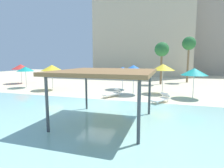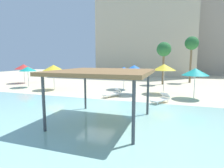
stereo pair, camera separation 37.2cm
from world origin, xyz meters
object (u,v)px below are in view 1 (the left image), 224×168
Objects in this scene: lounge_chair_2 at (113,93)px; shade_pavilion at (105,73)px; beach_umbrella_teal_3 at (25,69)px; beach_umbrella_yellow_5 at (163,67)px; beach_umbrella_yellow_4 at (52,68)px; beach_umbrella_blue_2 at (123,70)px; beach_umbrella_teal_0 at (194,72)px; palm_tree_1 at (162,50)px; palm_tree_0 at (189,45)px; beach_umbrella_blue_1 at (134,68)px; lounge_chair_0 at (161,98)px; beach_umbrella_red_6 at (21,67)px.

shade_pavilion is at bearing 44.42° from lounge_chair_2.
beach_umbrella_yellow_5 is (15.72, 0.97, 0.36)m from beach_umbrella_teal_3.
shade_pavilion is 1.76× the size of beach_umbrella_yellow_4.
beach_umbrella_teal_3 is at bearing -168.61° from beach_umbrella_blue_2.
beach_umbrella_teal_0 is 14.37m from beach_umbrella_yellow_4.
beach_umbrella_yellow_4 is at bearing 179.47° from beach_umbrella_teal_0.
palm_tree_1 reaches higher than beach_umbrella_yellow_4.
palm_tree_0 is 1.17× the size of palm_tree_1.
beach_umbrella_yellow_5 reaches higher than beach_umbrella_teal_0.
beach_umbrella_blue_1 is at bearing -105.41° from palm_tree_1.
beach_umbrella_blue_1 reaches higher than beach_umbrella_teal_3.
beach_umbrella_yellow_4 is 1.42× the size of lounge_chair_0.
beach_umbrella_blue_1 reaches higher than lounge_chair_2.
beach_umbrella_yellow_5 reaches higher than beach_umbrella_yellow_4.
palm_tree_0 reaches higher than lounge_chair_0.
shade_pavilion reaches higher than lounge_chair_2.
beach_umbrella_yellow_4 reaches higher than beach_umbrella_blue_2.
beach_umbrella_blue_1 is 4.57m from lounge_chair_0.
beach_umbrella_teal_3 is at bearing 173.46° from beach_umbrella_yellow_4.
beach_umbrella_yellow_4 is (-7.33, -2.74, 0.23)m from beach_umbrella_blue_2.
palm_tree_1 is at bearing 109.88° from beach_umbrella_teal_0.
beach_umbrella_blue_2 is at bearing 20.50° from beach_umbrella_yellow_4.
lounge_chair_0 is 11.95m from palm_tree_1.
beach_umbrella_teal_0 is 7.29m from lounge_chair_2.
lounge_chair_2 is (-4.26, 1.07, 0.00)m from lounge_chair_0.
palm_tree_1 reaches higher than lounge_chair_2.
lounge_chair_0 is at bearing -133.93° from beach_umbrella_teal_0.
beach_umbrella_teal_0 is 18.37m from beach_umbrella_teal_3.
palm_tree_1 is at bearing 54.71° from beach_umbrella_blue_2.
beach_umbrella_teal_0 is at bearing -92.76° from palm_tree_0.
palm_tree_1 is at bearing 36.47° from beach_umbrella_yellow_4.
beach_umbrella_teal_3 is 1.30× the size of lounge_chair_2.
shade_pavilion is at bearing -97.46° from palm_tree_1.
palm_tree_0 is (5.90, 11.43, 2.99)m from beach_umbrella_blue_1.
palm_tree_0 is at bearing -163.47° from lounge_chair_0.
palm_tree_0 is at bearing 62.70° from beach_umbrella_blue_1.
beach_umbrella_teal_0 is at bearing 134.19° from lounge_chair_2.
shade_pavilion reaches higher than lounge_chair_0.
palm_tree_0 is (3.20, 10.13, 2.89)m from beach_umbrella_yellow_5.
beach_umbrella_blue_2 is (-1.70, 2.62, -0.28)m from beach_umbrella_blue_1.
beach_umbrella_red_6 is at bearing 144.64° from shade_pavilion.
beach_umbrella_red_6 is 19.57m from palm_tree_1.
beach_umbrella_red_6 is at bearing 155.28° from beach_umbrella_yellow_4.
beach_umbrella_teal_3 is at bearing -176.48° from beach_umbrella_yellow_5.
beach_umbrella_yellow_5 reaches higher than beach_umbrella_blue_2.
beach_umbrella_teal_3 is 0.86× the size of beach_umbrella_yellow_5.
palm_tree_1 is (2.27, 8.23, 2.09)m from beach_umbrella_blue_1.
beach_umbrella_teal_0 is 1.35× the size of lounge_chair_2.
lounge_chair_0 is (0.07, -4.23, -2.26)m from beach_umbrella_yellow_5.
beach_umbrella_teal_3 is 1.29× the size of lounge_chair_0.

